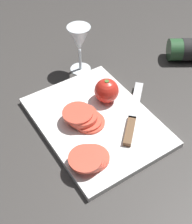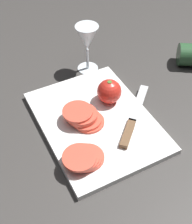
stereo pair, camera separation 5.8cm
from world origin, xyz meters
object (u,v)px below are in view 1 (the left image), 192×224
wine_glass (79,41)px  tomato_slice_stack_far (89,158)px  whole_tomato (107,91)px  knife (131,123)px  tomato_slice_stack_near (84,118)px

wine_glass → tomato_slice_stack_far: wine_glass is taller
whole_tomato → knife: size_ratio=0.36×
whole_tomato → tomato_slice_stack_far: (-0.16, 0.16, -0.02)m
whole_tomato → tomato_slice_stack_near: whole_tomato is taller
wine_glass → knife: bearing=176.0°
knife → tomato_slice_stack_far: (-0.04, 0.16, 0.01)m
wine_glass → knife: size_ratio=0.80×
tomato_slice_stack_near → tomato_slice_stack_far: tomato_slice_stack_near is taller
wine_glass → tomato_slice_stack_far: 0.40m
tomato_slice_stack_far → whole_tomato: bearing=-45.0°
wine_glass → whole_tomato: 0.20m
whole_tomato → tomato_slice_stack_near: 0.11m
wine_glass → whole_tomato: wine_glass is taller
tomato_slice_stack_far → tomato_slice_stack_near: bearing=-25.7°
whole_tomato → tomato_slice_stack_near: (-0.04, 0.10, -0.02)m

